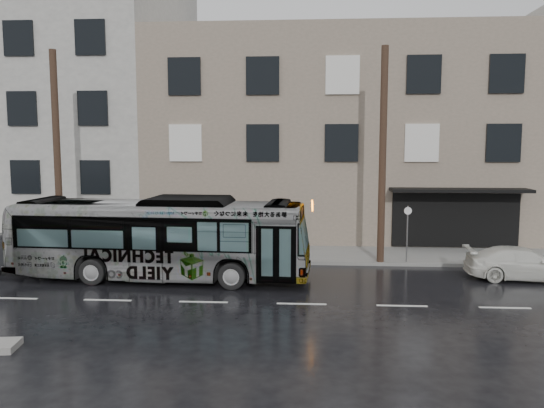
{
  "coord_description": "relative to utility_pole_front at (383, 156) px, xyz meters",
  "views": [
    {
      "loc": [
        3.33,
        -19.14,
        5.11
      ],
      "look_at": [
        1.92,
        2.5,
        2.68
      ],
      "focal_mm": 35.0,
      "sensor_mm": 36.0,
      "label": 1
    }
  ],
  "objects": [
    {
      "name": "sidewalk",
      "position": [
        -6.5,
        1.6,
        -4.58
      ],
      "size": [
        90.0,
        3.6,
        0.15
      ],
      "primitive_type": "cube",
      "color": "gray",
      "rests_on": "ground"
    },
    {
      "name": "utility_pole_rear",
      "position": [
        -14.0,
        0.0,
        0.0
      ],
      "size": [
        0.3,
        0.3,
        9.0
      ],
      "primitive_type": "cylinder",
      "color": "#3E2B1F",
      "rests_on": "sidewalk"
    },
    {
      "name": "white_sedan",
      "position": [
        5.08,
        -2.09,
        -4.04
      ],
      "size": [
        4.33,
        2.03,
        1.22
      ],
      "primitive_type": "imported",
      "rotation": [
        0.0,
        0.0,
        1.5
      ],
      "color": "silver",
      "rests_on": "ground"
    },
    {
      "name": "ground",
      "position": [
        -6.5,
        -3.3,
        -4.65
      ],
      "size": [
        120.0,
        120.0,
        0.0
      ],
      "primitive_type": "plane",
      "color": "black",
      "rests_on": "ground"
    },
    {
      "name": "building_taupe",
      "position": [
        -1.5,
        9.4,
        0.85
      ],
      "size": [
        20.0,
        12.0,
        11.0
      ],
      "primitive_type": "cube",
      "color": "gray",
      "rests_on": "ground"
    },
    {
      "name": "bus",
      "position": [
        -8.71,
        -2.91,
        -3.07
      ],
      "size": [
        11.47,
        3.28,
        3.16
      ],
      "primitive_type": "imported",
      "rotation": [
        0.0,
        0.0,
        1.52
      ],
      "color": "#B2B2B2",
      "rests_on": "ground"
    },
    {
      "name": "dark_sedan",
      "position": [
        -15.08,
        -2.09,
        -3.91
      ],
      "size": [
        4.6,
        1.96,
        1.48
      ],
      "primitive_type": "imported",
      "rotation": [
        0.0,
        0.0,
        1.48
      ],
      "color": "black",
      "rests_on": "ground"
    },
    {
      "name": "sign_post",
      "position": [
        1.1,
        0.0,
        -3.3
      ],
      "size": [
        0.06,
        0.06,
        2.4
      ],
      "primitive_type": "cylinder",
      "color": "slate",
      "rests_on": "sidewalk"
    },
    {
      "name": "utility_pole_front",
      "position": [
        0.0,
        0.0,
        0.0
      ],
      "size": [
        0.3,
        0.3,
        9.0
      ],
      "primitive_type": "cylinder",
      "color": "#3E2B1F",
      "rests_on": "sidewalk"
    }
  ]
}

